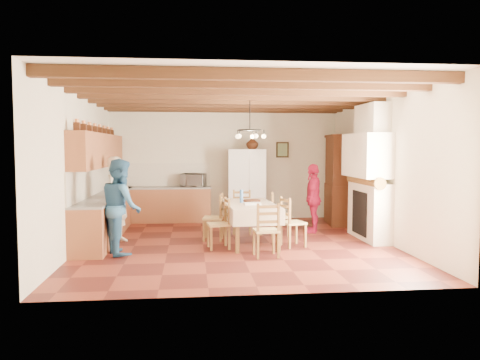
% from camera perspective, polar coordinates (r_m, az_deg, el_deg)
% --- Properties ---
extents(floor, '(6.00, 6.50, 0.02)m').
position_cam_1_polar(floor, '(9.38, -0.42, -7.83)').
color(floor, '#481814').
rests_on(floor, ground).
extents(ceiling, '(6.00, 6.50, 0.02)m').
position_cam_1_polar(ceiling, '(9.25, -0.43, 10.81)').
color(ceiling, white).
rests_on(ceiling, ground).
extents(wall_back, '(6.00, 0.02, 3.00)m').
position_cam_1_polar(wall_back, '(12.44, -1.87, 2.09)').
color(wall_back, beige).
rests_on(wall_back, ground).
extents(wall_front, '(6.00, 0.02, 3.00)m').
position_cam_1_polar(wall_front, '(5.96, 2.59, 0.02)').
color(wall_front, beige).
rests_on(wall_front, ground).
extents(wall_left, '(0.02, 6.50, 3.00)m').
position_cam_1_polar(wall_left, '(9.39, -19.03, 1.26)').
color(wall_left, beige).
rests_on(wall_left, ground).
extents(wall_right, '(0.02, 6.50, 3.00)m').
position_cam_1_polar(wall_right, '(9.94, 17.11, 1.44)').
color(wall_right, beige).
rests_on(wall_right, ground).
extents(ceiling_beams, '(6.00, 6.30, 0.16)m').
position_cam_1_polar(ceiling_beams, '(9.24, -0.43, 10.19)').
color(ceiling_beams, '#3C2313').
rests_on(ceiling_beams, ground).
extents(lower_cabinets_left, '(0.60, 4.30, 0.86)m').
position_cam_1_polar(lower_cabinets_left, '(10.46, -15.93, -4.31)').
color(lower_cabinets_left, brown).
rests_on(lower_cabinets_left, ground).
extents(lower_cabinets_back, '(2.30, 0.60, 0.86)m').
position_cam_1_polar(lower_cabinets_back, '(12.20, -9.05, -3.04)').
color(lower_cabinets_back, brown).
rests_on(lower_cabinets_back, ground).
extents(countertop_left, '(0.62, 4.30, 0.04)m').
position_cam_1_polar(countertop_left, '(10.40, -15.98, -1.86)').
color(countertop_left, slate).
rests_on(countertop_left, lower_cabinets_left).
extents(countertop_back, '(2.34, 0.62, 0.04)m').
position_cam_1_polar(countertop_back, '(12.15, -9.07, -0.93)').
color(countertop_back, slate).
rests_on(countertop_back, lower_cabinets_back).
extents(backsplash_left, '(0.03, 4.30, 0.60)m').
position_cam_1_polar(backsplash_left, '(10.43, -17.55, -0.11)').
color(backsplash_left, beige).
rests_on(backsplash_left, ground).
extents(backsplash_back, '(2.30, 0.03, 0.60)m').
position_cam_1_polar(backsplash_back, '(12.42, -9.01, 0.65)').
color(backsplash_back, beige).
rests_on(backsplash_back, ground).
extents(upper_cabinets, '(0.35, 4.20, 0.70)m').
position_cam_1_polar(upper_cabinets, '(10.38, -16.76, 3.48)').
color(upper_cabinets, brown).
rests_on(upper_cabinets, ground).
extents(fireplace, '(0.56, 1.60, 2.80)m').
position_cam_1_polar(fireplace, '(10.03, 15.13, 0.92)').
color(fireplace, beige).
rests_on(fireplace, ground).
extents(wall_picture, '(0.34, 0.03, 0.42)m').
position_cam_1_polar(wall_picture, '(12.61, 5.19, 3.69)').
color(wall_picture, black).
rests_on(wall_picture, ground).
extents(refrigerator, '(1.03, 0.89, 1.87)m').
position_cam_1_polar(refrigerator, '(12.01, 0.93, -0.69)').
color(refrigerator, white).
rests_on(refrigerator, floor).
extents(hutch, '(0.66, 1.28, 2.22)m').
position_cam_1_polar(hutch, '(11.88, 11.88, 0.04)').
color(hutch, '#33190A').
rests_on(hutch, floor).
extents(dining_table, '(1.05, 1.90, 0.81)m').
position_cam_1_polar(dining_table, '(9.30, 1.19, -3.35)').
color(dining_table, beige).
rests_on(dining_table, floor).
extents(chandelier, '(0.47, 0.47, 0.03)m').
position_cam_1_polar(chandelier, '(9.23, 1.20, 6.09)').
color(chandelier, black).
rests_on(chandelier, ground).
extents(chair_left_near, '(0.45, 0.47, 0.96)m').
position_cam_1_polar(chair_left_near, '(8.89, -2.65, -5.29)').
color(chair_left_near, brown).
rests_on(chair_left_near, floor).
extents(chair_left_far, '(0.46, 0.48, 0.96)m').
position_cam_1_polar(chair_left_far, '(9.68, -3.29, -4.53)').
color(chair_left_far, brown).
rests_on(chair_left_far, floor).
extents(chair_right_near, '(0.50, 0.51, 0.96)m').
position_cam_1_polar(chair_right_near, '(9.12, 6.49, -5.07)').
color(chair_right_near, brown).
rests_on(chair_right_near, floor).
extents(chair_right_far, '(0.46, 0.48, 0.96)m').
position_cam_1_polar(chair_right_far, '(9.92, 4.96, -4.33)').
color(chair_right_far, brown).
rests_on(chair_right_far, floor).
extents(chair_end_near, '(0.45, 0.43, 0.96)m').
position_cam_1_polar(chair_end_near, '(8.24, 3.19, -6.03)').
color(chair_end_near, brown).
rests_on(chair_end_near, floor).
extents(chair_end_far, '(0.45, 0.44, 0.96)m').
position_cam_1_polar(chair_end_far, '(10.41, 0.23, -3.92)').
color(chair_end_far, brown).
rests_on(chair_end_far, floor).
extents(person_man, '(0.63, 0.74, 1.74)m').
position_cam_1_polar(person_man, '(9.69, -14.67, -2.33)').
color(person_man, white).
rests_on(person_man, floor).
extents(person_woman_blue, '(0.90, 1.01, 1.72)m').
position_cam_1_polar(person_woman_blue, '(8.66, -14.31, -3.13)').
color(person_woman_blue, '#2F6293').
rests_on(person_woman_blue, floor).
extents(person_woman_red, '(0.68, 0.98, 1.55)m').
position_cam_1_polar(person_woman_red, '(10.63, 8.92, -2.21)').
color(person_woman_red, '#A61334').
rests_on(person_woman_red, floor).
extents(microwave, '(0.69, 0.56, 0.34)m').
position_cam_1_polar(microwave, '(12.12, -5.70, -0.02)').
color(microwave, silver).
rests_on(microwave, countertop_back).
extents(fridge_vase, '(0.33, 0.33, 0.32)m').
position_cam_1_polar(fridge_vase, '(11.98, 1.51, 4.55)').
color(fridge_vase, '#33190A').
rests_on(fridge_vase, refrigerator).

